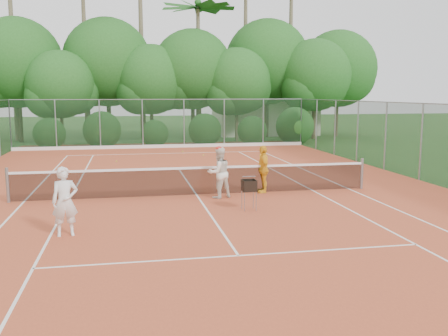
# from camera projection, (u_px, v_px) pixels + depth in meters

# --- Properties ---
(ground) EXTENTS (120.00, 120.00, 0.00)m
(ground) POSITION_uv_depth(u_px,v_px,m) (197.00, 196.00, 16.71)
(ground) COLOR #244C1B
(ground) RESTS_ON ground
(clay_court) EXTENTS (18.00, 36.00, 0.02)m
(clay_court) POSITION_uv_depth(u_px,v_px,m) (197.00, 195.00, 16.71)
(clay_court) COLOR #B74C2A
(clay_court) RESTS_ON ground
(club_building) EXTENTS (8.00, 5.00, 3.00)m
(club_building) POSITION_uv_depth(u_px,v_px,m) (264.00, 116.00, 41.48)
(club_building) COLOR beige
(club_building) RESTS_ON ground
(tennis_net) EXTENTS (11.97, 0.10, 1.10)m
(tennis_net) POSITION_uv_depth(u_px,v_px,m) (197.00, 180.00, 16.63)
(tennis_net) COLOR gray
(tennis_net) RESTS_ON clay_court
(player_white) EXTENTS (0.67, 0.49, 1.67)m
(player_white) POSITION_uv_depth(u_px,v_px,m) (65.00, 201.00, 11.86)
(player_white) COLOR white
(player_white) RESTS_ON clay_court
(player_center_grp) EXTENTS (0.98, 0.87, 1.69)m
(player_center_grp) POSITION_uv_depth(u_px,v_px,m) (219.00, 172.00, 16.18)
(player_center_grp) COLOR white
(player_center_grp) RESTS_ON clay_court
(player_yellow) EXTENTS (0.42, 0.96, 1.62)m
(player_yellow) POSITION_uv_depth(u_px,v_px,m) (263.00, 169.00, 17.08)
(player_yellow) COLOR yellow
(player_yellow) RESTS_ON clay_court
(ball_hopper) EXTENTS (0.39, 0.39, 0.89)m
(ball_hopper) POSITION_uv_depth(u_px,v_px,m) (249.00, 186.00, 14.52)
(ball_hopper) COLOR gray
(ball_hopper) RESTS_ON clay_court
(stray_ball_a) EXTENTS (0.07, 0.07, 0.07)m
(stray_ball_a) POSITION_uv_depth(u_px,v_px,m) (116.00, 161.00, 24.78)
(stray_ball_a) COLOR #C8DA32
(stray_ball_a) RESTS_ON clay_court
(stray_ball_b) EXTENTS (0.07, 0.07, 0.07)m
(stray_ball_b) POSITION_uv_depth(u_px,v_px,m) (183.00, 151.00, 28.91)
(stray_ball_b) COLOR #B3D331
(stray_ball_b) RESTS_ON clay_court
(stray_ball_c) EXTENTS (0.07, 0.07, 0.07)m
(stray_ball_c) POSITION_uv_depth(u_px,v_px,m) (203.00, 155.00, 27.20)
(stray_ball_c) COLOR #CCD832
(stray_ball_c) RESTS_ON clay_court
(court_markings) EXTENTS (11.03, 23.83, 0.01)m
(court_markings) POSITION_uv_depth(u_px,v_px,m) (197.00, 195.00, 16.70)
(court_markings) COLOR white
(court_markings) RESTS_ON clay_court
(fence_back) EXTENTS (18.07, 0.07, 3.00)m
(fence_back) POSITION_uv_depth(u_px,v_px,m) (164.00, 124.00, 31.04)
(fence_back) COLOR #19381E
(fence_back) RESTS_ON clay_court
(tropical_treeline) EXTENTS (32.10, 8.49, 15.03)m
(tropical_treeline) POSITION_uv_depth(u_px,v_px,m) (177.00, 69.00, 35.84)
(tropical_treeline) COLOR brown
(tropical_treeline) RESTS_ON ground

